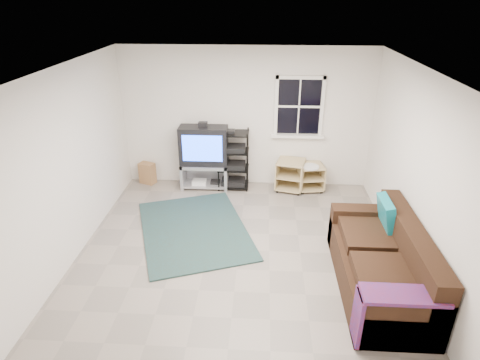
# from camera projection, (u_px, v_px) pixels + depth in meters

# --- Properties ---
(room) EXTENTS (4.60, 4.62, 4.60)m
(room) POSITION_uv_depth(u_px,v_px,m) (299.00, 111.00, 7.23)
(room) COLOR gray
(room) RESTS_ON ground
(tv_unit) EXTENTS (0.88, 0.44, 1.30)m
(tv_unit) POSITION_uv_depth(u_px,v_px,m) (204.00, 152.00, 7.46)
(tv_unit) COLOR #A1A1A9
(tv_unit) RESTS_ON ground
(av_rack) EXTENTS (0.57, 0.42, 1.14)m
(av_rack) POSITION_uv_depth(u_px,v_px,m) (233.00, 163.00, 7.54)
(av_rack) COLOR black
(av_rack) RESTS_ON ground
(side_table_left) EXTENTS (0.59, 0.59, 0.58)m
(side_table_left) POSITION_uv_depth(u_px,v_px,m) (291.00, 174.00, 7.56)
(side_table_left) COLOR tan
(side_table_left) RESTS_ON ground
(side_table_right) EXTENTS (0.52, 0.52, 0.52)m
(side_table_right) POSITION_uv_depth(u_px,v_px,m) (310.00, 175.00, 7.56)
(side_table_right) COLOR tan
(side_table_right) RESTS_ON ground
(sofa) EXTENTS (0.94, 2.11, 0.97)m
(sofa) POSITION_uv_depth(u_px,v_px,m) (382.00, 265.00, 5.01)
(sofa) COLOR black
(sofa) RESTS_ON ground
(shag_rug) EXTENTS (2.22, 2.57, 0.03)m
(shag_rug) POSITION_uv_depth(u_px,v_px,m) (194.00, 229.00, 6.36)
(shag_rug) COLOR black
(shag_rug) RESTS_ON ground
(paper_bag) EXTENTS (0.34, 0.28, 0.42)m
(paper_bag) POSITION_uv_depth(u_px,v_px,m) (147.00, 173.00, 7.83)
(paper_bag) COLOR #9E7547
(paper_bag) RESTS_ON ground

